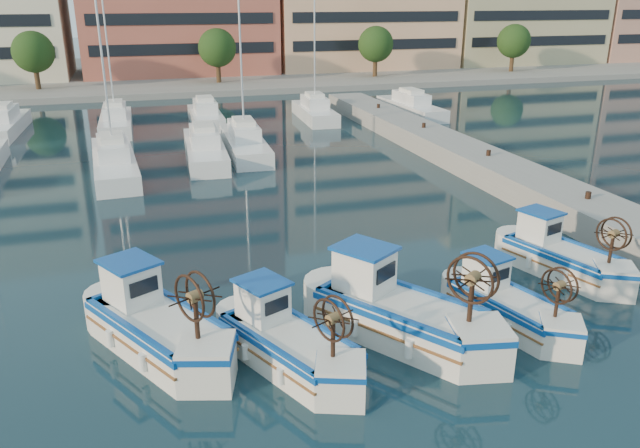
{
  "coord_description": "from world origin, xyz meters",
  "views": [
    {
      "loc": [
        -5.33,
        -15.0,
        9.35
      ],
      "look_at": [
        0.87,
        5.5,
        1.5
      ],
      "focal_mm": 35.0,
      "sensor_mm": 36.0,
      "label": 1
    }
  ],
  "objects_px": {
    "fishing_boat_a": "(155,323)",
    "fishing_boat_e": "(560,255)",
    "fishing_boat_d": "(507,303)",
    "fishing_boat_c": "(398,310)",
    "fishing_boat_b": "(286,340)"
  },
  "relations": [
    {
      "from": "fishing_boat_d",
      "to": "fishing_boat_e",
      "type": "bearing_deg",
      "value": 18.72
    },
    {
      "from": "fishing_boat_d",
      "to": "fishing_boat_a",
      "type": "bearing_deg",
      "value": 155.94
    },
    {
      "from": "fishing_boat_c",
      "to": "fishing_boat_e",
      "type": "relative_size",
      "value": 1.2
    },
    {
      "from": "fishing_boat_a",
      "to": "fishing_boat_b",
      "type": "relative_size",
      "value": 1.12
    },
    {
      "from": "fishing_boat_a",
      "to": "fishing_boat_e",
      "type": "distance_m",
      "value": 14.05
    },
    {
      "from": "fishing_boat_d",
      "to": "fishing_boat_c",
      "type": "bearing_deg",
      "value": 161.26
    },
    {
      "from": "fishing_boat_b",
      "to": "fishing_boat_d",
      "type": "bearing_deg",
      "value": -22.92
    },
    {
      "from": "fishing_boat_d",
      "to": "fishing_boat_e",
      "type": "height_order",
      "value": "fishing_boat_e"
    },
    {
      "from": "fishing_boat_c",
      "to": "fishing_boat_e",
      "type": "xyz_separation_m",
      "value": [
        7.31,
        2.43,
        -0.16
      ]
    },
    {
      "from": "fishing_boat_c",
      "to": "fishing_boat_d",
      "type": "xyz_separation_m",
      "value": [
        3.49,
        -0.19,
        -0.21
      ]
    },
    {
      "from": "fishing_boat_a",
      "to": "fishing_boat_c",
      "type": "relative_size",
      "value": 0.95
    },
    {
      "from": "fishing_boat_a",
      "to": "fishing_boat_c",
      "type": "xyz_separation_m",
      "value": [
        6.7,
        -1.32,
        0.05
      ]
    },
    {
      "from": "fishing_boat_b",
      "to": "fishing_boat_c",
      "type": "xyz_separation_m",
      "value": [
        3.4,
        0.42,
        0.15
      ]
    },
    {
      "from": "fishing_boat_b",
      "to": "fishing_boat_e",
      "type": "height_order",
      "value": "fishing_boat_b"
    },
    {
      "from": "fishing_boat_b",
      "to": "fishing_boat_e",
      "type": "bearing_deg",
      "value": -9.95
    }
  ]
}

